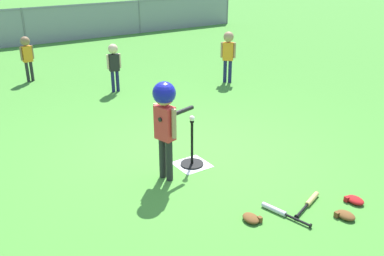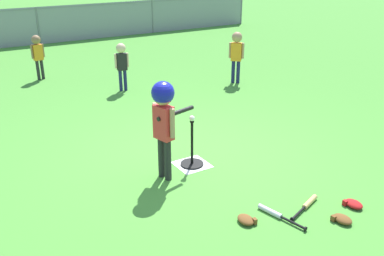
% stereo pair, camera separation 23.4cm
% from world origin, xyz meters
% --- Properties ---
extents(ground_plane, '(60.00, 60.00, 0.00)m').
position_xyz_m(ground_plane, '(0.00, 0.00, 0.00)').
color(ground_plane, '#478C33').
extents(home_plate, '(0.44, 0.44, 0.01)m').
position_xyz_m(home_plate, '(-0.21, -0.27, 0.00)').
color(home_plate, white).
rests_on(home_plate, ground_plane).
extents(batting_tee, '(0.32, 0.32, 0.65)m').
position_xyz_m(batting_tee, '(-0.21, -0.27, 0.10)').
color(batting_tee, black).
rests_on(batting_tee, ground_plane).
extents(baseball_on_tee, '(0.07, 0.07, 0.07)m').
position_xyz_m(baseball_on_tee, '(-0.21, -0.27, 0.69)').
color(baseball_on_tee, white).
rests_on(baseball_on_tee, batting_tee).
extents(batter_child, '(0.64, 0.36, 1.30)m').
position_xyz_m(batter_child, '(-0.70, -0.40, 0.93)').
color(batter_child, '#262626').
rests_on(batter_child, ground_plane).
extents(fielder_deep_center, '(0.25, 0.25, 1.13)m').
position_xyz_m(fielder_deep_center, '(2.70, 2.63, 0.73)').
color(fielder_deep_center, '#191E4C').
rests_on(fielder_deep_center, ground_plane).
extents(fielder_deep_right, '(0.30, 0.20, 1.01)m').
position_xyz_m(fielder_deep_right, '(-0.96, 5.19, 0.65)').
color(fielder_deep_right, '#262626').
rests_on(fielder_deep_right, ground_plane).
extents(fielder_near_left, '(0.30, 0.20, 1.01)m').
position_xyz_m(fielder_near_left, '(0.32, 3.39, 0.65)').
color(fielder_near_left, '#191E4C').
rests_on(fielder_near_left, ground_plane).
extents(spare_bat_silver, '(0.19, 0.62, 0.06)m').
position_xyz_m(spare_bat_silver, '(-0.07, -1.81, 0.03)').
color(spare_bat_silver, silver).
rests_on(spare_bat_silver, ground_plane).
extents(spare_bat_wood, '(0.59, 0.26, 0.06)m').
position_xyz_m(spare_bat_wood, '(0.38, -1.86, 0.03)').
color(spare_bat_wood, '#DBB266').
rests_on(spare_bat_wood, ground_plane).
extents(glove_by_plate, '(0.18, 0.23, 0.07)m').
position_xyz_m(glove_by_plate, '(-0.42, -1.74, 0.04)').
color(glove_by_plate, brown).
rests_on(glove_by_plate, ground_plane).
extents(glove_near_bats, '(0.18, 0.22, 0.07)m').
position_xyz_m(glove_near_bats, '(0.48, -2.28, 0.04)').
color(glove_near_bats, brown).
rests_on(glove_near_bats, ground_plane).
extents(glove_tossed_aside, '(0.17, 0.23, 0.07)m').
position_xyz_m(glove_tossed_aside, '(0.83, -2.14, 0.04)').
color(glove_tossed_aside, '#B21919').
rests_on(glove_tossed_aside, ground_plane).
extents(outfield_fence, '(16.06, 0.06, 1.15)m').
position_xyz_m(outfield_fence, '(0.00, 9.35, 0.62)').
color(outfield_fence, slate).
rests_on(outfield_fence, ground_plane).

